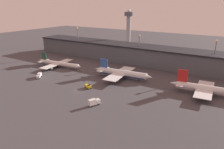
{
  "coord_description": "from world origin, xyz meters",
  "views": [
    {
      "loc": [
        82.67,
        -91.37,
        49.7
      ],
      "look_at": [
        9.8,
        22.11,
        6.0
      ],
      "focal_mm": 35.0,
      "sensor_mm": 36.0,
      "label": 1
    }
  ],
  "objects": [
    {
      "name": "lamp_post_1",
      "position": [
        1.97,
        77.22,
        15.8
      ],
      "size": [
        1.8,
        1.8,
        24.82
      ],
      "color": "slate",
      "rests_on": "ground"
    },
    {
      "name": "ground",
      "position": [
        0.0,
        0.0,
        0.0
      ],
      "size": [
        600.0,
        600.0,
        0.0
      ],
      "primitive_type": "plane",
      "color": "#423F44"
    },
    {
      "name": "airplane_2",
      "position": [
        65.9,
        34.6,
        3.65
      ],
      "size": [
        42.79,
        30.58,
        13.31
      ],
      "rotation": [
        0.0,
        0.0,
        0.1
      ],
      "color": "silver",
      "rests_on": "ground"
    },
    {
      "name": "airplane_0",
      "position": [
        -48.34,
        30.9,
        2.88
      ],
      "size": [
        44.22,
        34.52,
        10.96
      ],
      "rotation": [
        0.0,
        0.0,
        0.1
      ],
      "color": "white",
      "rests_on": "ground"
    },
    {
      "name": "control_tower",
      "position": [
        -28.02,
        112.94,
        25.93
      ],
      "size": [
        9.0,
        9.0,
        44.76
      ],
      "color": "#99999E",
      "rests_on": "ground"
    },
    {
      "name": "service_vehicle_0",
      "position": [
        2.22,
        6.51,
        1.35
      ],
      "size": [
        5.54,
        4.06,
        2.86
      ],
      "rotation": [
        0.0,
        0.0,
        -0.39
      ],
      "color": "gold",
      "rests_on": "ground"
    },
    {
      "name": "lamp_post_0",
      "position": [
        -67.26,
        77.22,
        17.17
      ],
      "size": [
        1.8,
        1.8,
        27.31
      ],
      "color": "slate",
      "rests_on": "ground"
    },
    {
      "name": "service_vehicle_1",
      "position": [
        -39.71,
        3.94,
        1.72
      ],
      "size": [
        6.16,
        7.04,
        3.02
      ],
      "rotation": [
        0.0,
        0.0,
        -0.91
      ],
      "color": "white",
      "rests_on": "ground"
    },
    {
      "name": "airplane_1",
      "position": [
        10.2,
        34.1,
        3.76
      ],
      "size": [
        43.68,
        35.65,
        12.5
      ],
      "rotation": [
        0.0,
        0.0,
        0.1
      ],
      "color": "white",
      "rests_on": "ground"
    },
    {
      "name": "terminal_building",
      "position": [
        0.0,
        78.81,
        7.83
      ],
      "size": [
        216.8,
        24.27,
        15.57
      ],
      "color": "#4C515B",
      "rests_on": "ground"
    },
    {
      "name": "service_vehicle_2",
      "position": [
        19.94,
        -10.95,
        2.01
      ],
      "size": [
        4.27,
        6.71,
        3.65
      ],
      "rotation": [
        0.0,
        0.0,
        1.21
      ],
      "color": "white",
      "rests_on": "ground"
    },
    {
      "name": "lamp_post_2",
      "position": [
        61.92,
        77.22,
        16.33
      ],
      "size": [
        1.8,
        1.8,
        25.77
      ],
      "color": "slate",
      "rests_on": "ground"
    }
  ]
}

